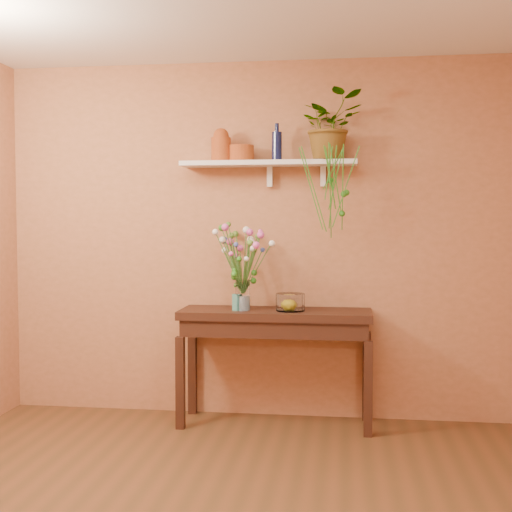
# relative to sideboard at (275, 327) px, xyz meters

# --- Properties ---
(room) EXTENTS (4.04, 4.04, 2.70)m
(room) POSITION_rel_sideboard_xyz_m (-0.12, -1.76, 0.63)
(room) COLOR brown
(room) RESTS_ON ground
(sideboard) EXTENTS (1.39, 0.45, 0.85)m
(sideboard) POSITION_rel_sideboard_xyz_m (0.00, 0.00, 0.00)
(sideboard) COLOR #361B11
(sideboard) RESTS_ON ground
(wall_shelf) EXTENTS (1.30, 0.24, 0.19)m
(wall_shelf) POSITION_rel_sideboard_xyz_m (-0.06, 0.12, 1.19)
(wall_shelf) COLOR white
(wall_shelf) RESTS_ON room
(terracotta_jug) EXTENTS (0.18, 0.18, 0.24)m
(terracotta_jug) POSITION_rel_sideboard_xyz_m (-0.42, 0.09, 1.33)
(terracotta_jug) COLOR #A2401E
(terracotta_jug) RESTS_ON wall_shelf
(terracotta_pot) EXTENTS (0.22, 0.22, 0.12)m
(terracotta_pot) POSITION_rel_sideboard_xyz_m (-0.27, 0.11, 1.27)
(terracotta_pot) COLOR #A2401E
(terracotta_pot) RESTS_ON wall_shelf
(blue_bottle) EXTENTS (0.09, 0.09, 0.27)m
(blue_bottle) POSITION_rel_sideboard_xyz_m (-0.00, 0.10, 1.33)
(blue_bottle) COLOR #0F1439
(blue_bottle) RESTS_ON wall_shelf
(spider_plant) EXTENTS (0.56, 0.52, 0.50)m
(spider_plant) POSITION_rel_sideboard_xyz_m (0.39, 0.10, 1.46)
(spider_plant) COLOR #2E7C1E
(spider_plant) RESTS_ON wall_shelf
(plant_fronds) EXTENTS (0.43, 0.38, 0.65)m
(plant_fronds) POSITION_rel_sideboard_xyz_m (0.43, -0.05, 0.99)
(plant_fronds) COLOR #2E7C1E
(plant_fronds) RESTS_ON wall_shelf
(glass_vase) EXTENTS (0.11, 0.11, 0.22)m
(glass_vase) POSITION_rel_sideboard_xyz_m (-0.23, -0.05, 0.22)
(glass_vase) COLOR white
(glass_vase) RESTS_ON sideboard
(bouquet) EXTENTS (0.46, 0.50, 0.52)m
(bouquet) POSITION_rel_sideboard_xyz_m (-0.24, -0.04, 0.57)
(bouquet) COLOR #386B28
(bouquet) RESTS_ON glass_vase
(glass_bowl) EXTENTS (0.21, 0.21, 0.13)m
(glass_bowl) POSITION_rel_sideboard_xyz_m (0.11, -0.04, 0.18)
(glass_bowl) COLOR white
(glass_bowl) RESTS_ON sideboard
(lemon) EXTENTS (0.08, 0.08, 0.08)m
(lemon) POSITION_rel_sideboard_xyz_m (0.11, -0.05, 0.17)
(lemon) COLOR yellow
(lemon) RESTS_ON glass_bowl
(carton) EXTENTS (0.07, 0.06, 0.12)m
(carton) POSITION_rel_sideboard_xyz_m (-0.27, -0.07, 0.18)
(carton) COLOR teal
(carton) RESTS_ON sideboard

